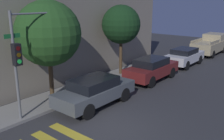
{
  "coord_description": "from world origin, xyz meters",
  "views": [
    {
      "loc": [
        -7.22,
        -6.07,
        5.11
      ],
      "look_at": [
        2.72,
        2.1,
        1.6
      ],
      "focal_mm": 40.0,
      "sensor_mm": 36.0,
      "label": 1
    }
  ],
  "objects_px": {
    "pickup_truck": "(211,44)",
    "tree_midblock": "(121,25)",
    "sedan_middle": "(152,68)",
    "sedan_far_end": "(185,56)",
    "sedan_near_corner": "(95,91)",
    "traffic_light_pole": "(26,47)",
    "tree_near_corner": "(48,34)"
  },
  "relations": [
    {
      "from": "sedan_near_corner",
      "to": "traffic_light_pole",
      "type": "bearing_deg",
      "value": 156.16
    },
    {
      "from": "sedan_middle",
      "to": "tree_near_corner",
      "type": "xyz_separation_m",
      "value": [
        -6.43,
        2.33,
        2.75
      ]
    },
    {
      "from": "traffic_light_pole",
      "to": "sedan_far_end",
      "type": "bearing_deg",
      "value": -5.3
    },
    {
      "from": "sedan_middle",
      "to": "pickup_truck",
      "type": "xyz_separation_m",
      "value": [
        11.57,
        0.0,
        0.17
      ]
    },
    {
      "from": "sedan_near_corner",
      "to": "sedan_middle",
      "type": "height_order",
      "value": "sedan_middle"
    },
    {
      "from": "tree_midblock",
      "to": "pickup_truck",
      "type": "bearing_deg",
      "value": -11.05
    },
    {
      "from": "sedan_middle",
      "to": "tree_midblock",
      "type": "distance_m",
      "value": 3.66
    },
    {
      "from": "pickup_truck",
      "to": "traffic_light_pole",
      "type": "bearing_deg",
      "value": 176.37
    },
    {
      "from": "sedan_middle",
      "to": "tree_near_corner",
      "type": "bearing_deg",
      "value": 160.06
    },
    {
      "from": "traffic_light_pole",
      "to": "sedan_far_end",
      "type": "height_order",
      "value": "traffic_light_pole"
    },
    {
      "from": "traffic_light_pole",
      "to": "tree_near_corner",
      "type": "bearing_deg",
      "value": 28.41
    },
    {
      "from": "sedan_far_end",
      "to": "tree_near_corner",
      "type": "distance_m",
      "value": 12.25
    },
    {
      "from": "sedan_far_end",
      "to": "tree_midblock",
      "type": "relative_size",
      "value": 0.86
    },
    {
      "from": "sedan_near_corner",
      "to": "sedan_far_end",
      "type": "bearing_deg",
      "value": 0.0
    },
    {
      "from": "sedan_near_corner",
      "to": "pickup_truck",
      "type": "xyz_separation_m",
      "value": [
        17.11,
        0.0,
        0.19
      ]
    },
    {
      "from": "pickup_truck",
      "to": "tree_midblock",
      "type": "height_order",
      "value": "tree_midblock"
    },
    {
      "from": "sedan_near_corner",
      "to": "sedan_far_end",
      "type": "height_order",
      "value": "sedan_near_corner"
    },
    {
      "from": "tree_midblock",
      "to": "sedan_far_end",
      "type": "bearing_deg",
      "value": -22.49
    },
    {
      "from": "sedan_near_corner",
      "to": "tree_near_corner",
      "type": "height_order",
      "value": "tree_near_corner"
    },
    {
      "from": "traffic_light_pole",
      "to": "tree_near_corner",
      "type": "relative_size",
      "value": 0.91
    },
    {
      "from": "sedan_middle",
      "to": "traffic_light_pole",
      "type": "bearing_deg",
      "value": 171.42
    },
    {
      "from": "pickup_truck",
      "to": "tree_midblock",
      "type": "bearing_deg",
      "value": 168.95
    },
    {
      "from": "traffic_light_pole",
      "to": "tree_midblock",
      "type": "relative_size",
      "value": 0.97
    },
    {
      "from": "traffic_light_pole",
      "to": "sedan_middle",
      "type": "height_order",
      "value": "traffic_light_pole"
    },
    {
      "from": "sedan_middle",
      "to": "tree_near_corner",
      "type": "height_order",
      "value": "tree_near_corner"
    },
    {
      "from": "sedan_middle",
      "to": "tree_midblock",
      "type": "relative_size",
      "value": 0.89
    },
    {
      "from": "traffic_light_pole",
      "to": "pickup_truck",
      "type": "bearing_deg",
      "value": -3.63
    },
    {
      "from": "sedan_near_corner",
      "to": "sedan_middle",
      "type": "relative_size",
      "value": 1.0
    },
    {
      "from": "pickup_truck",
      "to": "tree_midblock",
      "type": "relative_size",
      "value": 1.08
    },
    {
      "from": "pickup_truck",
      "to": "tree_midblock",
      "type": "xyz_separation_m",
      "value": [
        -11.95,
        2.33,
        2.62
      ]
    },
    {
      "from": "tree_near_corner",
      "to": "sedan_middle",
      "type": "bearing_deg",
      "value": -19.94
    },
    {
      "from": "sedan_far_end",
      "to": "tree_near_corner",
      "type": "height_order",
      "value": "tree_near_corner"
    }
  ]
}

